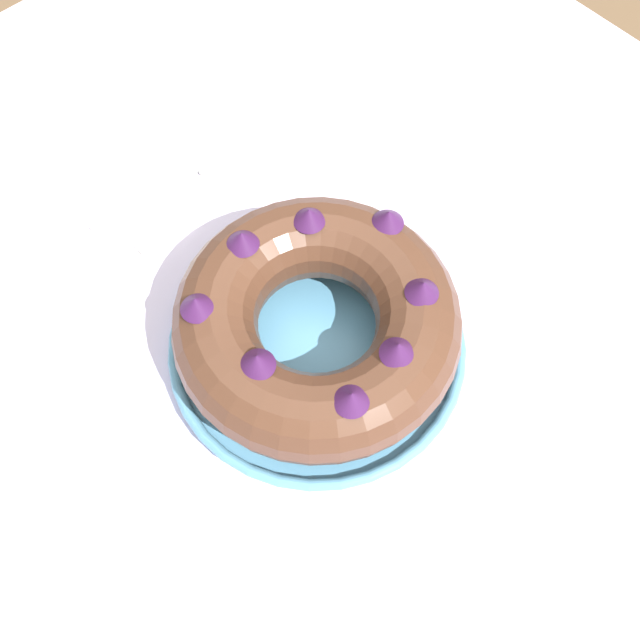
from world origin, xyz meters
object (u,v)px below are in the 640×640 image
at_px(serving_dish, 320,344).
at_px(serving_knife, 157,192).
at_px(bundt_cake, 320,319).
at_px(cake_knife, 189,216).
at_px(fork, 188,191).

bearing_deg(serving_dish, serving_knife, -178.96).
xyz_separation_m(bundt_cake, serving_knife, (-0.29, -0.01, -0.07)).
relative_size(serving_knife, cake_knife, 1.23).
bearing_deg(cake_knife, fork, 147.17).
bearing_deg(serving_dish, cake_knife, 179.50).
bearing_deg(cake_knife, serving_dish, 1.51).
relative_size(bundt_cake, cake_knife, 1.70).
bearing_deg(serving_knife, cake_knife, 3.61).
bearing_deg(fork, cake_knife, -30.73).
distance_m(serving_dish, bundt_cake, 0.06).
xyz_separation_m(serving_knife, cake_knife, (0.05, 0.01, 0.00)).
height_order(serving_dish, cake_knife, serving_dish).
distance_m(fork, cake_knife, 0.04).
bearing_deg(serving_knife, serving_dish, -2.88).
bearing_deg(serving_knife, bundt_cake, -2.87).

